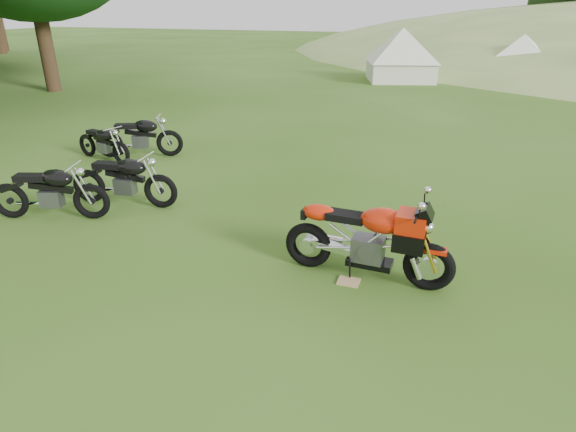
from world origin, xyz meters
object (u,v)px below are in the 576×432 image
(tent_mid, at_px, (522,54))
(vintage_moto_d, at_px, (103,142))
(vintage_moto_a, at_px, (49,190))
(vintage_moto_b, at_px, (139,135))
(tent_left, at_px, (402,53))
(plywood_board, at_px, (349,281))
(sport_motorcycle, at_px, (368,234))
(vintage_moto_c, at_px, (123,178))

(tent_mid, bearing_deg, vintage_moto_d, -111.48)
(vintage_moto_a, xyz_separation_m, vintage_moto_b, (-0.72, 3.49, 0.01))
(vintage_moto_b, distance_m, tent_mid, 19.41)
(vintage_moto_b, height_order, tent_left, tent_left)
(plywood_board, height_order, tent_mid, tent_mid)
(sport_motorcycle, height_order, tent_left, tent_left)
(plywood_board, relative_size, vintage_moto_b, 0.14)
(vintage_moto_a, xyz_separation_m, vintage_moto_d, (-1.32, 2.98, -0.07))
(tent_left, bearing_deg, sport_motorcycle, -100.94)
(vintage_moto_a, bearing_deg, vintage_moto_b, 83.69)
(plywood_board, distance_m, tent_mid, 21.17)
(vintage_moto_c, xyz_separation_m, tent_mid, (7.95, 19.56, 0.61))
(plywood_board, relative_size, vintage_moto_c, 0.15)
(vintage_moto_d, distance_m, tent_mid, 20.16)
(tent_left, bearing_deg, vintage_moto_c, -115.54)
(vintage_moto_d, relative_size, tent_left, 0.58)
(vintage_moto_c, bearing_deg, sport_motorcycle, -21.57)
(plywood_board, distance_m, vintage_moto_d, 7.23)
(vintage_moto_a, bearing_deg, sport_motorcycle, -19.86)
(tent_left, xyz_separation_m, tent_mid, (5.28, 2.60, -0.10))
(vintage_moto_c, xyz_separation_m, tent_left, (2.67, 16.96, 0.72))
(sport_motorcycle, xyz_separation_m, vintage_moto_a, (-5.24, 0.18, -0.13))
(sport_motorcycle, xyz_separation_m, vintage_moto_b, (-5.95, 3.67, -0.12))
(vintage_moto_b, relative_size, vintage_moto_d, 1.18)
(vintage_moto_d, xyz_separation_m, tent_left, (4.77, 14.87, 0.79))
(sport_motorcycle, relative_size, vintage_moto_b, 1.09)
(vintage_moto_c, bearing_deg, tent_mid, 59.79)
(vintage_moto_a, bearing_deg, vintage_moto_d, 96.03)
(sport_motorcycle, bearing_deg, plywood_board, -126.87)
(vintage_moto_b, relative_size, vintage_moto_c, 1.01)
(tent_mid, bearing_deg, vintage_moto_b, -110.68)
(plywood_board, xyz_separation_m, vintage_moto_a, (-5.07, 0.38, 0.49))
(plywood_board, distance_m, vintage_moto_a, 5.11)
(vintage_moto_a, relative_size, vintage_moto_c, 0.99)
(sport_motorcycle, height_order, plywood_board, sport_motorcycle)
(vintage_moto_a, distance_m, vintage_moto_b, 3.56)
(vintage_moto_d, height_order, tent_left, tent_left)
(vintage_moto_c, height_order, vintage_moto_d, vintage_moto_c)
(vintage_moto_a, bearing_deg, plywood_board, -22.19)
(vintage_moto_c, bearing_deg, vintage_moto_a, -139.41)
(sport_motorcycle, bearing_deg, vintage_moto_c, 169.25)
(vintage_moto_b, distance_m, tent_left, 14.96)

